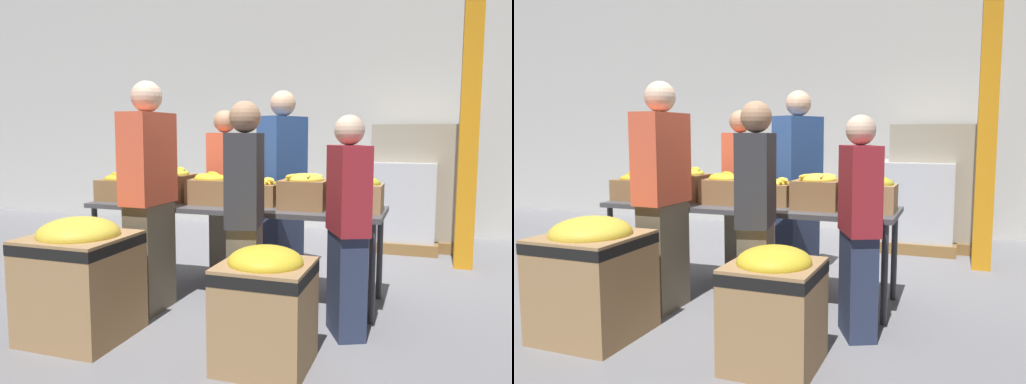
% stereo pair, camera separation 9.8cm
% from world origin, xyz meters
% --- Properties ---
extents(ground_plane, '(30.00, 30.00, 0.00)m').
position_xyz_m(ground_plane, '(0.00, 0.00, 0.00)').
color(ground_plane, gray).
extents(wall_back, '(16.00, 0.08, 4.00)m').
position_xyz_m(wall_back, '(0.00, 3.29, 2.00)').
color(wall_back, silver).
rests_on(wall_back, ground_plane).
extents(sorting_table, '(2.51, 0.71, 0.78)m').
position_xyz_m(sorting_table, '(0.00, 0.00, 0.73)').
color(sorting_table, '#4C4C51').
rests_on(sorting_table, ground_plane).
extents(banana_box_0, '(0.37, 0.27, 0.26)m').
position_xyz_m(banana_box_0, '(-1.08, -0.07, 0.90)').
color(banana_box_0, olive).
rests_on(banana_box_0, sorting_table).
extents(banana_box_1, '(0.37, 0.34, 0.31)m').
position_xyz_m(banana_box_1, '(-0.63, 0.08, 0.94)').
color(banana_box_1, olive).
rests_on(banana_box_1, sorting_table).
extents(banana_box_2, '(0.37, 0.32, 0.28)m').
position_xyz_m(banana_box_2, '(-0.21, -0.01, 0.91)').
color(banana_box_2, olive).
rests_on(banana_box_2, sorting_table).
extents(banana_box_3, '(0.38, 0.33, 0.24)m').
position_xyz_m(banana_box_3, '(0.19, 0.08, 0.90)').
color(banana_box_3, olive).
rests_on(banana_box_3, sorting_table).
extents(banana_box_4, '(0.37, 0.34, 0.29)m').
position_xyz_m(banana_box_4, '(0.62, -0.03, 0.93)').
color(banana_box_4, olive).
rests_on(banana_box_4, sorting_table).
extents(banana_box_5, '(0.37, 0.33, 0.29)m').
position_xyz_m(banana_box_5, '(1.05, -0.03, 0.93)').
color(banana_box_5, tan).
rests_on(banana_box_5, sorting_table).
extents(volunteer_0, '(0.36, 0.45, 1.51)m').
position_xyz_m(volunteer_0, '(1.05, -0.57, 0.75)').
color(volunteer_0, '#2D3856').
rests_on(volunteer_0, ground_plane).
extents(volunteer_1, '(0.23, 0.44, 1.61)m').
position_xyz_m(volunteer_1, '(-0.31, 0.56, 0.80)').
color(volunteer_1, '#6B604C').
rests_on(volunteer_1, ground_plane).
extents(volunteer_2, '(0.40, 0.53, 1.78)m').
position_xyz_m(volunteer_2, '(0.25, 0.63, 0.89)').
color(volunteer_2, '#2D3856').
rests_on(volunteer_2, ground_plane).
extents(volunteer_3, '(0.25, 0.48, 1.78)m').
position_xyz_m(volunteer_3, '(-0.48, -0.56, 0.88)').
color(volunteer_3, '#6B604C').
rests_on(volunteer_3, ground_plane).
extents(volunteer_4, '(0.30, 0.46, 1.60)m').
position_xyz_m(volunteer_4, '(0.38, -0.74, 0.79)').
color(volunteer_4, '#6B604C').
rests_on(volunteer_4, ground_plane).
extents(donation_bin_0, '(0.64, 0.64, 0.83)m').
position_xyz_m(donation_bin_0, '(-0.64, -1.19, 0.44)').
color(donation_bin_0, tan).
rests_on(donation_bin_0, ground_plane).
extents(donation_bin_1, '(0.53, 0.53, 0.73)m').
position_xyz_m(donation_bin_1, '(0.67, -1.19, 0.39)').
color(donation_bin_1, tan).
rests_on(donation_bin_1, ground_plane).
extents(support_pillar, '(0.18, 0.18, 4.00)m').
position_xyz_m(support_pillar, '(1.92, 1.60, 2.00)').
color(support_pillar, orange).
rests_on(support_pillar, ground_plane).
extents(pallet_stack_0, '(1.07, 1.07, 1.49)m').
position_xyz_m(pallet_stack_0, '(1.39, 2.66, 0.74)').
color(pallet_stack_0, olive).
rests_on(pallet_stack_0, ground_plane).
extents(pallet_stack_1, '(1.14, 1.14, 1.05)m').
position_xyz_m(pallet_stack_1, '(1.12, 2.49, 0.52)').
color(pallet_stack_1, olive).
rests_on(pallet_stack_1, ground_plane).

